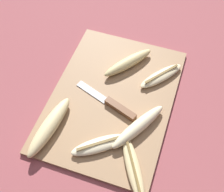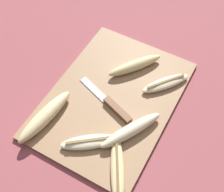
{
  "view_description": "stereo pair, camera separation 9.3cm",
  "coord_description": "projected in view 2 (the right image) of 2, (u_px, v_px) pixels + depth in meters",
  "views": [
    {
      "loc": [
        -0.49,
        -0.17,
        0.79
      ],
      "look_at": [
        0.0,
        0.0,
        0.02
      ],
      "focal_mm": 50.0,
      "sensor_mm": 36.0,
      "label": 1
    },
    {
      "loc": [
        -0.46,
        -0.25,
        0.79
      ],
      "look_at": [
        0.0,
        0.0,
        0.02
      ],
      "focal_mm": 50.0,
      "sensor_mm": 36.0,
      "label": 2
    }
  ],
  "objects": [
    {
      "name": "cutting_board",
      "position": [
        112.0,
        99.0,
        0.94
      ],
      "size": [
        0.5,
        0.36,
        0.01
      ],
      "color": "#997551",
      "rests_on": "ground_plane"
    },
    {
      "name": "banana_pale_long",
      "position": [
        131.0,
        130.0,
        0.86
      ],
      "size": [
        0.19,
        0.13,
        0.03
      ],
      "rotation": [
        0.0,
        0.0,
        4.21
      ],
      "color": "beige",
      "rests_on": "cutting_board"
    },
    {
      "name": "ground_plane",
      "position": [
        112.0,
        100.0,
        0.95
      ],
      "size": [
        4.0,
        4.0,
        0.0
      ],
      "primitive_type": "plane",
      "color": "#93474C"
    },
    {
      "name": "banana_cream_curved",
      "position": [
        166.0,
        83.0,
        0.96
      ],
      "size": [
        0.15,
        0.13,
        0.02
      ],
      "rotation": [
        0.0,
        0.0,
        0.91
      ],
      "color": "beige",
      "rests_on": "cutting_board"
    },
    {
      "name": "banana_spotted_left",
      "position": [
        135.0,
        65.0,
        0.99
      ],
      "size": [
        0.17,
        0.14,
        0.03
      ],
      "rotation": [
        0.0,
        0.0,
        4.08
      ],
      "color": "#DBC684",
      "rests_on": "cutting_board"
    },
    {
      "name": "banana_mellow_near",
      "position": [
        117.0,
        170.0,
        0.8
      ],
      "size": [
        0.18,
        0.13,
        0.02
      ],
      "rotation": [
        0.0,
        0.0,
        2.1
      ],
      "color": "beige",
      "rests_on": "cutting_board"
    },
    {
      "name": "knife",
      "position": [
        114.0,
        106.0,
        0.91
      ],
      "size": [
        0.09,
        0.21,
        0.02
      ],
      "rotation": [
        0.0,
        0.0,
        -0.34
      ],
      "color": "brown",
      "rests_on": "cutting_board"
    },
    {
      "name": "banana_bright_far",
      "position": [
        89.0,
        142.0,
        0.84
      ],
      "size": [
        0.13,
        0.15,
        0.02
      ],
      "rotation": [
        0.0,
        0.0,
        3.79
      ],
      "color": "beige",
      "rests_on": "cutting_board"
    },
    {
      "name": "banana_ripe_center",
      "position": [
        45.0,
        116.0,
        0.88
      ],
      "size": [
        0.21,
        0.07,
        0.04
      ],
      "rotation": [
        0.0,
        0.0,
        4.59
      ],
      "color": "beige",
      "rests_on": "cutting_board"
    }
  ]
}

